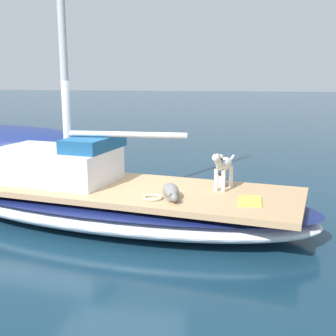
{
  "coord_description": "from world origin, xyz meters",
  "views": [
    {
      "loc": [
        -7.42,
        -2.11,
        2.63
      ],
      "look_at": [
        0.0,
        -1.0,
        1.01
      ],
      "focal_mm": 47.09,
      "sensor_mm": 36.0,
      "label": 1
    }
  ],
  "objects_px": {
    "deck_winch": "(222,179)",
    "coiled_rope": "(153,197)",
    "deck_towel": "(250,201)",
    "dog_white": "(223,166)",
    "sailboat_main": "(113,203)",
    "dog_grey": "(171,191)"
  },
  "relations": [
    {
      "from": "sailboat_main",
      "to": "dog_white",
      "type": "height_order",
      "value": "dog_white"
    },
    {
      "from": "dog_grey",
      "to": "sailboat_main",
      "type": "bearing_deg",
      "value": 60.64
    },
    {
      "from": "dog_white",
      "to": "coiled_rope",
      "type": "relative_size",
      "value": 2.8
    },
    {
      "from": "deck_winch",
      "to": "deck_towel",
      "type": "distance_m",
      "value": 1.14
    },
    {
      "from": "coiled_rope",
      "to": "dog_white",
      "type": "bearing_deg",
      "value": -55.85
    },
    {
      "from": "dog_white",
      "to": "dog_grey",
      "type": "bearing_deg",
      "value": 128.22
    },
    {
      "from": "coiled_rope",
      "to": "deck_towel",
      "type": "distance_m",
      "value": 1.53
    },
    {
      "from": "dog_white",
      "to": "deck_winch",
      "type": "distance_m",
      "value": 0.48
    },
    {
      "from": "sailboat_main",
      "to": "dog_white",
      "type": "xyz_separation_m",
      "value": [
        -0.01,
        -1.95,
        0.75
      ]
    },
    {
      "from": "dog_white",
      "to": "deck_towel",
      "type": "xyz_separation_m",
      "value": [
        -0.68,
        -0.44,
        -0.41
      ]
    },
    {
      "from": "dog_grey",
      "to": "coiled_rope",
      "type": "distance_m",
      "value": 0.31
    },
    {
      "from": "dog_white",
      "to": "deck_winch",
      "type": "relative_size",
      "value": 4.33
    },
    {
      "from": "dog_white",
      "to": "dog_grey",
      "type": "distance_m",
      "value": 1.07
    },
    {
      "from": "sailboat_main",
      "to": "deck_winch",
      "type": "relative_size",
      "value": 36.14
    },
    {
      "from": "dog_white",
      "to": "deck_towel",
      "type": "bearing_deg",
      "value": -146.86
    },
    {
      "from": "dog_grey",
      "to": "coiled_rope",
      "type": "height_order",
      "value": "dog_grey"
    },
    {
      "from": "sailboat_main",
      "to": "dog_grey",
      "type": "height_order",
      "value": "dog_grey"
    },
    {
      "from": "dog_white",
      "to": "sailboat_main",
      "type": "bearing_deg",
      "value": 89.72
    },
    {
      "from": "dog_grey",
      "to": "deck_towel",
      "type": "xyz_separation_m",
      "value": [
        -0.04,
        -1.25,
        -0.09
      ]
    },
    {
      "from": "deck_winch",
      "to": "coiled_rope",
      "type": "height_order",
      "value": "deck_winch"
    },
    {
      "from": "sailboat_main",
      "to": "deck_towel",
      "type": "xyz_separation_m",
      "value": [
        -0.69,
        -2.4,
        0.34
      ]
    },
    {
      "from": "deck_winch",
      "to": "coiled_rope",
      "type": "bearing_deg",
      "value": 135.76
    }
  ]
}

